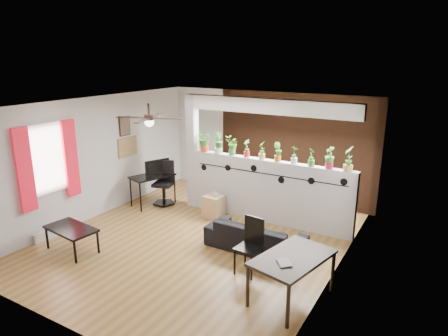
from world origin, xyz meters
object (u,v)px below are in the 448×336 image
at_px(potted_plant_4, 262,150).
at_px(potted_plant_1, 218,142).
at_px(potted_plant_0, 205,140).
at_px(potted_plant_2, 232,145).
at_px(computer_desk, 152,178).
at_px(dining_table, 293,261).
at_px(sofa, 256,236).
at_px(coffee_table, 71,230).
at_px(potted_plant_7, 312,156).
at_px(potted_plant_8, 330,157).
at_px(cup, 215,194).
at_px(potted_plant_5, 278,151).
at_px(folding_chair, 251,240).
at_px(office_chair, 164,186).
at_px(potted_plant_3, 247,148).
at_px(potted_plant_6, 294,154).
at_px(cube_shelf, 213,206).
at_px(ceiling_fan, 149,119).
at_px(potted_plant_9, 349,158).

bearing_deg(potted_plant_4, potted_plant_1, 180.00).
relative_size(potted_plant_0, potted_plant_4, 1.26).
xyz_separation_m(potted_plant_2, computer_desk, (-1.88, -0.45, -0.91)).
relative_size(computer_desk, dining_table, 0.81).
bearing_deg(sofa, coffee_table, 31.64).
xyz_separation_m(potted_plant_7, coffee_table, (-3.39, -3.00, -1.14)).
distance_m(potted_plant_8, coffee_table, 4.94).
relative_size(potted_plant_7, dining_table, 0.27).
relative_size(cup, dining_table, 0.09).
bearing_deg(potted_plant_5, dining_table, -62.17).
distance_m(potted_plant_1, folding_chair, 2.91).
height_order(potted_plant_7, potted_plant_8, potted_plant_8).
xyz_separation_m(potted_plant_1, cup, (0.15, -0.38, -1.05)).
relative_size(potted_plant_4, potted_plant_8, 0.91).
bearing_deg(folding_chair, computer_desk, 155.06).
xyz_separation_m(potted_plant_1, potted_plant_5, (1.40, -0.00, -0.03)).
bearing_deg(potted_plant_0, potted_plant_1, 0.00).
bearing_deg(potted_plant_2, office_chair, -170.48).
xyz_separation_m(potted_plant_3, potted_plant_5, (0.70, 0.00, 0.01)).
distance_m(potted_plant_5, coffee_table, 4.19).
xyz_separation_m(potted_plant_2, coffee_table, (-1.63, -3.00, -1.16)).
bearing_deg(cup, sofa, -32.80).
bearing_deg(potted_plant_8, potted_plant_1, 180.00).
bearing_deg(potted_plant_7, computer_desk, -172.89).
bearing_deg(potted_plant_4, potted_plant_2, -180.00).
relative_size(potted_plant_1, potted_plant_6, 1.24).
height_order(potted_plant_7, dining_table, potted_plant_7).
distance_m(cube_shelf, office_chair, 1.45).
relative_size(sofa, cup, 14.31).
height_order(potted_plant_7, coffee_table, potted_plant_7).
bearing_deg(potted_plant_8, sofa, -124.96).
bearing_deg(folding_chair, potted_plant_4, 111.07).
xyz_separation_m(cup, coffee_table, (-1.44, -2.62, -0.13)).
height_order(potted_plant_1, potted_plant_2, potted_plant_1).
bearing_deg(ceiling_fan, potted_plant_0, 89.36).
bearing_deg(folding_chair, coffee_table, -162.32).
distance_m(computer_desk, folding_chair, 3.70).
bearing_deg(potted_plant_5, ceiling_fan, -134.61).
height_order(potted_plant_4, computer_desk, potted_plant_4).
xyz_separation_m(potted_plant_0, potted_plant_4, (1.40, 0.00, -0.05)).
distance_m(potted_plant_3, dining_table, 3.26).
relative_size(cube_shelf, coffee_table, 0.48).
height_order(potted_plant_8, folding_chair, potted_plant_8).
distance_m(potted_plant_7, computer_desk, 3.77).
height_order(potted_plant_4, potted_plant_9, potted_plant_9).
height_order(potted_plant_0, cup, potted_plant_0).
xyz_separation_m(potted_plant_6, computer_desk, (-3.28, -0.45, -0.89)).
bearing_deg(potted_plant_3, coffee_table, -123.45).
distance_m(potted_plant_0, folding_chair, 3.15).
xyz_separation_m(potted_plant_6, folding_chair, (0.07, -2.01, -1.00)).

